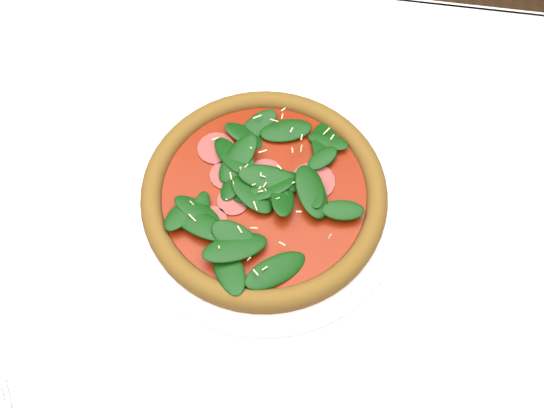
# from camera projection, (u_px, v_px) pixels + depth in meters

# --- Properties ---
(ground) EXTENTS (6.00, 6.00, 0.00)m
(ground) POSITION_uv_depth(u_px,v_px,m) (238.00, 354.00, 1.42)
(ground) COLOR brown
(ground) RESTS_ON ground
(dining_table) EXTENTS (1.21, 0.81, 0.75)m
(dining_table) POSITION_uv_depth(u_px,v_px,m) (215.00, 244.00, 0.84)
(dining_table) COLOR silver
(dining_table) RESTS_ON ground
(plate) EXTENTS (0.35, 0.35, 0.02)m
(plate) POSITION_uv_depth(u_px,v_px,m) (264.00, 199.00, 0.75)
(plate) COLOR white
(plate) RESTS_ON dining_table
(pizza) EXTENTS (0.38, 0.38, 0.04)m
(pizza) POSITION_uv_depth(u_px,v_px,m) (264.00, 191.00, 0.74)
(pizza) COLOR brown
(pizza) RESTS_ON plate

